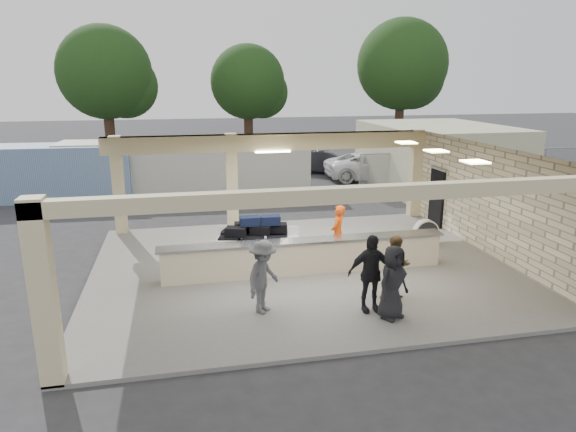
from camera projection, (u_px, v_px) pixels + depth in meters
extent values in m
plane|color=#2B2B2D|center=(301.00, 269.00, 15.15)|extent=(120.00, 120.00, 0.00)
cube|color=slate|center=(301.00, 268.00, 15.14)|extent=(12.00, 10.00, 0.10)
cube|color=beige|center=(302.00, 151.00, 14.24)|extent=(12.00, 10.00, 0.02)
cube|color=beige|center=(489.00, 202.00, 15.90)|extent=(0.02, 10.00, 3.50)
cube|color=black|center=(437.00, 198.00, 19.06)|extent=(0.10, 0.95, 2.10)
cube|color=beige|center=(272.00, 142.00, 18.81)|extent=(12.00, 0.50, 0.60)
cube|color=beige|center=(361.00, 194.00, 9.70)|extent=(12.00, 0.30, 0.30)
cube|color=beige|center=(118.00, 186.00, 18.07)|extent=(0.40, 0.40, 3.50)
cube|color=beige|center=(232.00, 181.00, 18.87)|extent=(0.40, 0.40, 3.50)
cube|color=beige|center=(415.00, 174.00, 20.38)|extent=(0.40, 0.40, 3.50)
cube|color=beige|center=(43.00, 294.00, 8.99)|extent=(0.40, 0.40, 3.50)
cube|color=white|center=(273.00, 152.00, 18.65)|extent=(1.30, 0.12, 0.06)
cube|color=#FFEABF|center=(406.00, 143.00, 16.43)|extent=(0.55, 0.55, 0.04)
cube|color=#FFEABF|center=(436.00, 151.00, 14.54)|extent=(0.55, 0.55, 0.04)
cube|color=#FFEABF|center=(475.00, 162.00, 12.65)|extent=(0.55, 0.55, 0.04)
cube|color=beige|center=(305.00, 257.00, 14.54)|extent=(8.00, 0.50, 0.90)
cube|color=#B7B7BC|center=(305.00, 241.00, 14.41)|extent=(8.20, 0.58, 0.06)
cube|color=white|center=(257.00, 244.00, 15.20)|extent=(2.75, 1.98, 0.12)
cylinder|color=black|center=(222.00, 264.00, 14.77)|extent=(0.20, 0.41, 0.40)
cylinder|color=black|center=(226.00, 251.00, 15.83)|extent=(0.20, 0.41, 0.40)
cylinder|color=black|center=(291.00, 264.00, 14.77)|extent=(0.20, 0.41, 0.40)
cylinder|color=black|center=(291.00, 251.00, 15.83)|extent=(0.20, 0.41, 0.40)
cube|color=white|center=(258.00, 231.00, 15.87)|extent=(2.45, 0.56, 0.30)
cube|color=white|center=(255.00, 246.00, 14.42)|extent=(2.45, 0.56, 0.30)
cube|color=black|center=(229.00, 242.00, 14.86)|extent=(0.64, 0.49, 0.26)
cube|color=black|center=(253.00, 242.00, 14.86)|extent=(0.64, 0.49, 0.26)
cube|color=black|center=(277.00, 242.00, 14.86)|extent=(0.64, 0.49, 0.26)
cube|color=black|center=(231.00, 235.00, 15.43)|extent=(0.64, 0.49, 0.26)
cube|color=black|center=(254.00, 235.00, 15.43)|extent=(0.64, 0.49, 0.26)
cube|color=black|center=(277.00, 235.00, 15.44)|extent=(0.64, 0.49, 0.26)
cube|color=black|center=(236.00, 232.00, 14.88)|extent=(0.64, 0.49, 0.26)
cube|color=black|center=(260.00, 230.00, 15.08)|extent=(0.64, 0.49, 0.26)
cube|color=black|center=(277.00, 228.00, 15.27)|extent=(0.64, 0.49, 0.26)
cube|color=black|center=(244.00, 227.00, 15.36)|extent=(0.64, 0.49, 0.26)
cube|color=black|center=(250.00, 221.00, 15.01)|extent=(0.64, 0.49, 0.26)
cube|color=black|center=(270.00, 220.00, 15.10)|extent=(0.64, 0.49, 0.26)
cylinder|color=white|center=(426.00, 232.00, 16.83)|extent=(0.82, 0.30, 0.81)
cylinder|color=black|center=(426.00, 232.00, 16.83)|extent=(0.73, 0.33, 0.72)
cube|color=white|center=(417.00, 243.00, 16.87)|extent=(0.05, 0.45, 0.27)
cube|color=white|center=(433.00, 241.00, 16.98)|extent=(0.05, 0.45, 0.27)
imported|color=#E8480C|center=(338.00, 233.00, 15.43)|extent=(0.64, 0.71, 1.72)
imported|color=brown|center=(396.00, 268.00, 12.69)|extent=(0.87, 0.55, 1.65)
imported|color=black|center=(370.00, 273.00, 12.04)|extent=(1.10, 0.40, 1.88)
imported|color=#515257|center=(263.00, 277.00, 11.96)|extent=(1.04, 1.13, 1.77)
imported|color=black|center=(393.00, 282.00, 11.67)|extent=(0.92, 0.70, 1.74)
imported|color=white|center=(373.00, 166.00, 28.50)|extent=(5.24, 2.58, 1.48)
imported|color=white|center=(417.00, 160.00, 30.57)|extent=(4.72, 1.99, 1.46)
imported|color=black|center=(326.00, 162.00, 30.39)|extent=(4.32, 2.77, 1.36)
cube|color=#BBBBB6|center=(187.00, 167.00, 24.99)|extent=(11.96, 3.15, 2.56)
cube|color=#718EB4|center=(25.00, 173.00, 23.57)|extent=(9.73, 2.83, 2.50)
cylinder|color=gray|center=(360.00, 175.00, 24.39)|extent=(0.06, 0.06, 2.00)
cylinder|color=gray|center=(399.00, 174.00, 24.79)|extent=(0.06, 0.06, 2.00)
cylinder|color=gray|center=(437.00, 172.00, 25.20)|extent=(0.06, 0.06, 2.00)
cylinder|color=gray|center=(474.00, 171.00, 25.60)|extent=(0.06, 0.06, 2.00)
cylinder|color=gray|center=(509.00, 169.00, 26.00)|extent=(0.06, 0.06, 2.00)
cylinder|color=gray|center=(544.00, 168.00, 26.40)|extent=(0.06, 0.06, 2.00)
cube|color=gray|center=(474.00, 171.00, 25.60)|extent=(12.00, 0.02, 2.00)
cylinder|color=gray|center=(475.00, 151.00, 25.34)|extent=(12.00, 0.05, 0.05)
cylinder|color=#382619|center=(109.00, 126.00, 35.63)|extent=(0.70, 0.70, 4.50)
sphere|color=black|center=(105.00, 72.00, 34.70)|extent=(6.30, 6.30, 6.30)
sphere|color=black|center=(125.00, 86.00, 35.74)|extent=(4.50, 4.50, 4.50)
cylinder|color=#382619|center=(248.00, 125.00, 39.59)|extent=(0.70, 0.70, 4.00)
sphere|color=black|center=(248.00, 82.00, 38.76)|extent=(5.60, 5.60, 5.60)
sphere|color=black|center=(262.00, 92.00, 39.77)|extent=(4.00, 4.00, 4.00)
cylinder|color=#382619|center=(399.00, 117.00, 40.92)|extent=(0.70, 0.70, 5.00)
sphere|color=black|center=(402.00, 64.00, 39.88)|extent=(7.00, 7.00, 7.00)
sphere|color=black|center=(412.00, 78.00, 40.95)|extent=(5.00, 5.00, 5.00)
cube|color=beige|center=(437.00, 157.00, 26.08)|extent=(6.00, 8.00, 3.20)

